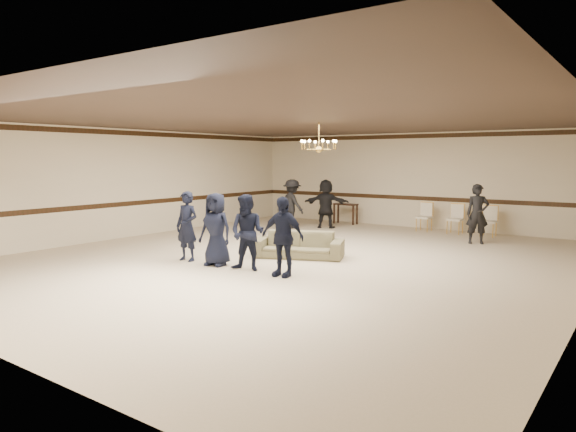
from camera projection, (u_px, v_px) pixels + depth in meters
name	position (u px, v px, depth m)	size (l,w,h in m)	color
room	(295.00, 190.00, 11.96)	(12.01, 14.01, 3.21)	beige
chair_rail	(412.00, 198.00, 17.67)	(12.00, 0.02, 0.14)	black
crown_molding	(414.00, 136.00, 17.44)	(12.00, 0.02, 0.14)	black
chandelier	(319.00, 136.00, 12.63)	(0.94, 0.94, 0.89)	gold
boy_a	(187.00, 226.00, 11.84)	(0.58, 0.38, 1.59)	black
boy_b	(216.00, 229.00, 11.32)	(0.78, 0.51, 1.59)	black
boy_c	(247.00, 233.00, 10.79)	(0.77, 0.60, 1.59)	black
boy_d	(282.00, 236.00, 10.27)	(0.93, 0.39, 1.59)	black
settee	(299.00, 245.00, 12.29)	(2.10, 0.82, 0.61)	brown
adult_left	(292.00, 204.00, 17.44)	(1.06, 0.61, 1.64)	black
adult_mid	(326.00, 204.00, 17.49)	(1.52, 0.48, 1.64)	black
adult_right	(477.00, 214.00, 14.21)	(0.60, 0.39, 1.64)	black
banquet_chair_left	(424.00, 217.00, 16.72)	(0.44, 0.44, 0.92)	beige
banquet_chair_mid	(455.00, 219.00, 16.14)	(0.44, 0.44, 0.92)	beige
banquet_chair_right	(488.00, 221.00, 15.56)	(0.44, 0.44, 0.92)	beige
console_table	(346.00, 214.00, 18.63)	(0.87, 0.37, 0.73)	#361B12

